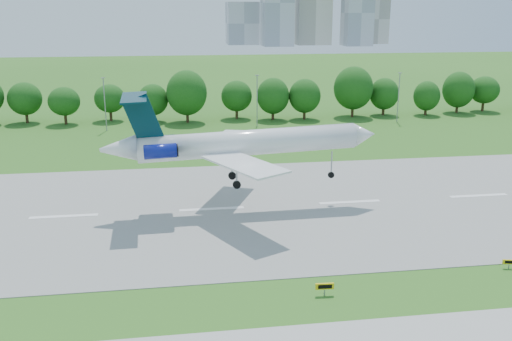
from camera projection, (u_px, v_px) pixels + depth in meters
name	position (u px, v px, depth m)	size (l,w,h in m)	color
ground	(230.00, 295.00, 55.92)	(600.00, 600.00, 0.00)	#265716
runway	(212.00, 209.00, 79.69)	(400.00, 45.00, 0.08)	gray
tree_line	(192.00, 96.00, 141.75)	(288.40, 8.40, 10.40)	#382314
light_poles	(182.00, 102.00, 131.84)	(175.90, 0.25, 12.19)	gray
skyline	(307.00, 4.00, 433.34)	(127.00, 52.00, 80.00)	#B2B2B7
airliner	(235.00, 143.00, 77.51)	(38.12, 27.83, 12.92)	white
taxi_sign_centre	(325.00, 286.00, 55.60)	(1.84, 0.32, 1.29)	gray
taxi_sign_right	(509.00, 262.00, 61.45)	(1.42, 0.50, 1.00)	gray
service_vehicle_b	(140.00, 125.00, 134.62)	(1.56, 3.89, 1.32)	white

